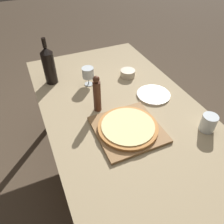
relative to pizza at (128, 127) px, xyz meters
name	(u,v)px	position (x,y,z in m)	size (l,w,h in m)	color
ground_plane	(120,174)	(0.06, 0.17, -0.75)	(12.00, 12.00, 0.00)	#4C3D2D
dining_table	(123,118)	(0.06, 0.17, -0.10)	(0.97, 1.76, 0.72)	#9E8966
cutting_board	(128,129)	(0.00, 0.00, -0.02)	(0.36, 0.36, 0.02)	olive
pizza	(128,127)	(0.00, 0.00, 0.00)	(0.34, 0.34, 0.02)	#BC7A3D
wine_bottle	(49,65)	(-0.29, 0.67, 0.11)	(0.09, 0.09, 0.34)	black
pepper_mill	(97,95)	(-0.09, 0.24, 0.09)	(0.05, 0.05, 0.25)	#4C2819
wine_glass	(88,73)	(-0.05, 0.53, 0.07)	(0.08, 0.08, 0.14)	silver
small_bowl	(128,73)	(0.26, 0.52, 0.00)	(0.11, 0.11, 0.05)	beige
drinking_tumbler	(208,123)	(0.42, -0.17, 0.02)	(0.09, 0.09, 0.10)	silver
dinner_plate	(153,95)	(0.31, 0.22, -0.02)	(0.23, 0.23, 0.01)	silver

